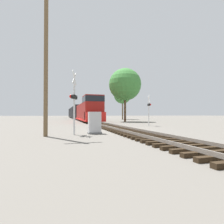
{
  "coord_description": "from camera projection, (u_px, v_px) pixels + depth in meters",
  "views": [
    {
      "loc": [
        -5.01,
        -14.65,
        1.39
      ],
      "look_at": [
        0.22,
        3.29,
        1.66
      ],
      "focal_mm": 28.0,
      "sensor_mm": 36.0,
      "label": 1
    }
  ],
  "objects": [
    {
      "name": "tree_far_right",
      "position": [
        125.0,
        85.0,
        34.13
      ],
      "size": [
        6.3,
        6.3,
        10.42
      ],
      "color": "brown",
      "rests_on": "ground"
    },
    {
      "name": "crossing_signal_near",
      "position": [
        74.0,
        98.0,
        11.96
      ],
      "size": [
        0.6,
        1.0,
        4.36
      ],
      "rotation": [
        0.0,
        0.0,
        -1.92
      ],
      "color": "silver",
      "rests_on": "ground"
    },
    {
      "name": "tree_mid_background",
      "position": [
        122.0,
        95.0,
        50.54
      ],
      "size": [
        4.97,
        4.97,
        9.53
      ],
      "color": "brown",
      "rests_on": "ground"
    },
    {
      "name": "ground_plane",
      "position": [
        120.0,
        130.0,
        15.44
      ],
      "size": [
        400.0,
        400.0,
        0.0
      ],
      "primitive_type": "plane",
      "color": "#666059"
    },
    {
      "name": "utility_pole",
      "position": [
        46.0,
        56.0,
        11.13
      ],
      "size": [
        1.8,
        0.26,
        9.97
      ],
      "color": "brown",
      "rests_on": "ground"
    },
    {
      "name": "freight_train",
      "position": [
        77.0,
        112.0,
        56.99
      ],
      "size": [
        3.06,
        65.31,
        4.5
      ],
      "color": "maroon",
      "rests_on": "ground"
    },
    {
      "name": "rail_track_bed",
      "position": [
        120.0,
        129.0,
        15.44
      ],
      "size": [
        2.6,
        160.0,
        0.31
      ],
      "color": "black",
      "rests_on": "ground"
    },
    {
      "name": "crossing_signal_far",
      "position": [
        149.0,
        107.0,
        21.47
      ],
      "size": [
        0.58,
        1.0,
        3.76
      ],
      "rotation": [
        0.0,
        0.0,
        1.25
      ],
      "color": "silver",
      "rests_on": "ground"
    },
    {
      "name": "relay_cabinet",
      "position": [
        95.0,
        123.0,
        12.65
      ],
      "size": [
        0.96,
        0.7,
        1.59
      ],
      "color": "slate",
      "rests_on": "ground"
    }
  ]
}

